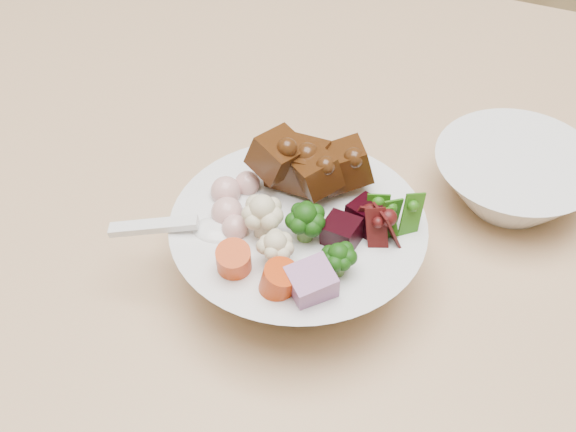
# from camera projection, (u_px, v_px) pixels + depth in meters

# --- Properties ---
(food_bowl) EXTENTS (0.19, 0.19, 0.10)m
(food_bowl) POSITION_uv_depth(u_px,v_px,m) (300.00, 244.00, 0.60)
(food_bowl) COLOR white
(food_bowl) RESTS_ON dining_table
(soup_spoon) EXTENTS (0.10, 0.04, 0.02)m
(soup_spoon) POSITION_uv_depth(u_px,v_px,m) (199.00, 230.00, 0.58)
(soup_spoon) COLOR white
(soup_spoon) RESTS_ON food_bowl
(side_bowl) EXTENTS (0.14, 0.14, 0.05)m
(side_bowl) POSITION_uv_depth(u_px,v_px,m) (513.00, 179.00, 0.67)
(side_bowl) COLOR white
(side_bowl) RESTS_ON dining_table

